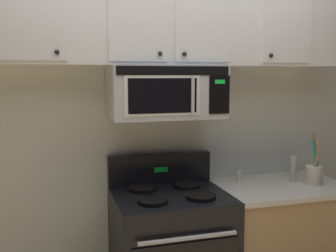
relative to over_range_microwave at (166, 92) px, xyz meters
name	(u,v)px	position (x,y,z in m)	size (l,w,h in m)	color
back_wall	(157,121)	(0.00, 0.25, -0.23)	(5.20, 0.10, 2.70)	silver
over_range_microwave	(166,92)	(0.00, 0.00, 0.00)	(0.76, 0.43, 0.35)	#B7BABF
upper_cabinets	(165,24)	(0.00, 0.03, 0.45)	(2.50, 0.36, 0.55)	silver
counter_segment	(279,243)	(0.84, -0.11, -1.12)	(0.93, 0.65, 0.90)	tan
utensil_crock_cream	(314,173)	(1.07, -0.18, -0.59)	(0.12, 0.12, 0.38)	beige
salt_shaker	(239,174)	(0.58, 0.06, -0.62)	(0.04, 0.04, 0.10)	white
pepper_mill	(293,169)	(0.96, -0.08, -0.58)	(0.05, 0.05, 0.19)	#B7B2A8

